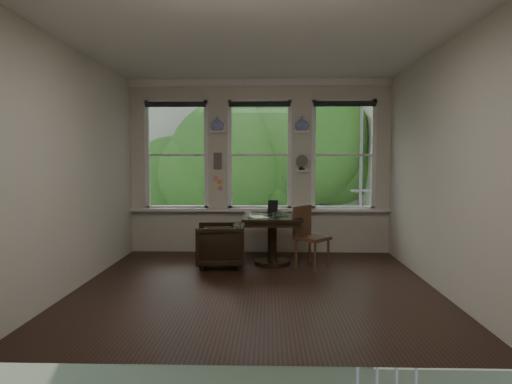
{
  "coord_description": "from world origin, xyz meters",
  "views": [
    {
      "loc": [
        0.16,
        -5.72,
        1.61
      ],
      "look_at": [
        -0.03,
        0.9,
        1.15
      ],
      "focal_mm": 32.0,
      "sensor_mm": 36.0,
      "label": 1
    }
  ],
  "objects_px": {
    "laptop": "(278,215)",
    "armchair_left": "(220,245)",
    "side_chair_right": "(312,238)",
    "mug": "(248,214)",
    "table": "(272,240)"
  },
  "relations": [
    {
      "from": "side_chair_right",
      "to": "mug",
      "type": "bearing_deg",
      "value": 125.03
    },
    {
      "from": "table",
      "to": "mug",
      "type": "height_order",
      "value": "mug"
    },
    {
      "from": "armchair_left",
      "to": "side_chair_right",
      "type": "bearing_deg",
      "value": 83.45
    },
    {
      "from": "side_chair_right",
      "to": "laptop",
      "type": "height_order",
      "value": "side_chair_right"
    },
    {
      "from": "table",
      "to": "side_chair_right",
      "type": "relative_size",
      "value": 0.98
    },
    {
      "from": "table",
      "to": "side_chair_right",
      "type": "xyz_separation_m",
      "value": [
        0.59,
        -0.24,
        0.09
      ]
    },
    {
      "from": "table",
      "to": "laptop",
      "type": "height_order",
      "value": "laptop"
    },
    {
      "from": "side_chair_right",
      "to": "laptop",
      "type": "relative_size",
      "value": 2.78
    },
    {
      "from": "mug",
      "to": "table",
      "type": "bearing_deg",
      "value": 20.0
    },
    {
      "from": "table",
      "to": "armchair_left",
      "type": "relative_size",
      "value": 1.25
    },
    {
      "from": "table",
      "to": "side_chair_right",
      "type": "height_order",
      "value": "side_chair_right"
    },
    {
      "from": "table",
      "to": "laptop",
      "type": "xyz_separation_m",
      "value": [
        0.09,
        0.01,
        0.39
      ]
    },
    {
      "from": "laptop",
      "to": "side_chair_right",
      "type": "bearing_deg",
      "value": -16.02
    },
    {
      "from": "table",
      "to": "side_chair_right",
      "type": "distance_m",
      "value": 0.65
    },
    {
      "from": "laptop",
      "to": "armchair_left",
      "type": "bearing_deg",
      "value": -157.23
    }
  ]
}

